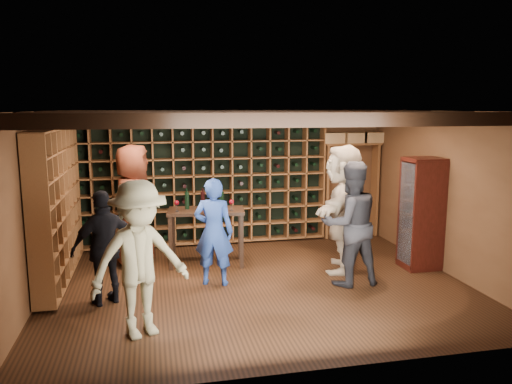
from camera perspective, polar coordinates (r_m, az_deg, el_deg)
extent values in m
plane|color=#331B0E|center=(7.43, 0.10, -10.45)|extent=(6.00, 6.00, 0.00)
plane|color=brown|center=(9.53, -3.07, 1.78)|extent=(6.00, 0.00, 6.00)
plane|color=brown|center=(4.75, 6.53, -6.36)|extent=(6.00, 0.00, 6.00)
plane|color=brown|center=(7.11, -24.26, -1.78)|extent=(0.00, 5.00, 5.00)
plane|color=brown|center=(8.26, 20.90, -0.07)|extent=(0.00, 5.00, 5.00)
plane|color=black|center=(6.98, 0.11, 9.21)|extent=(6.00, 6.00, 0.00)
cube|color=black|center=(5.43, 3.71, 8.21)|extent=(5.90, 0.18, 0.16)
cube|color=black|center=(6.49, 1.05, 8.47)|extent=(5.90, 0.18, 0.16)
cube|color=black|center=(7.57, -0.86, 8.64)|extent=(5.90, 0.18, 0.16)
cube|color=black|center=(8.65, -2.30, 8.76)|extent=(5.90, 0.18, 0.16)
cylinder|color=black|center=(6.83, -9.89, 8.14)|extent=(0.10, 0.10, 0.10)
cylinder|color=black|center=(7.44, 1.73, 8.39)|extent=(0.10, 0.10, 0.10)
cylinder|color=black|center=(7.13, 11.81, 8.13)|extent=(0.10, 0.10, 0.10)
cylinder|color=black|center=(8.12, -3.10, 8.49)|extent=(0.10, 0.10, 0.10)
cube|color=brown|center=(9.31, -6.10, 0.93)|extent=(4.65, 0.30, 2.20)
cube|color=black|center=(9.31, -6.10, 0.93)|extent=(4.56, 0.02, 2.16)
cube|color=brown|center=(7.89, -21.78, -1.29)|extent=(0.30, 2.65, 2.20)
cube|color=black|center=(7.89, -21.78, -1.29)|extent=(0.29, 0.02, 2.16)
cube|color=brown|center=(9.95, 10.90, 5.43)|extent=(1.15, 0.32, 0.04)
cube|color=brown|center=(10.27, 13.41, 0.30)|extent=(0.05, 0.28, 1.85)
cube|color=brown|center=(9.87, 7.95, 0.10)|extent=(0.05, 0.28, 1.85)
cube|color=tan|center=(9.80, 8.76, 6.13)|extent=(0.40, 0.30, 0.20)
cube|color=tan|center=(9.96, 11.19, 6.12)|extent=(0.40, 0.30, 0.20)
cube|color=tan|center=(10.11, 13.03, 6.10)|extent=(0.40, 0.30, 0.20)
cube|color=#390F0B|center=(8.55, 18.09, -7.86)|extent=(0.55, 0.50, 0.10)
cube|color=#390F0B|center=(8.34, 18.39, -2.28)|extent=(0.55, 0.50, 1.70)
cube|color=white|center=(8.22, 16.83, -2.38)|extent=(0.01, 0.46, 1.60)
cube|color=#390F0B|center=(8.34, 18.39, -2.28)|extent=(0.50, 0.44, 0.02)
sphere|color=#59260C|center=(8.31, 18.31, -1.61)|extent=(0.18, 0.18, 0.18)
imported|color=navy|center=(7.23, -4.85, -4.55)|extent=(0.66, 0.53, 1.57)
imported|color=#222127|center=(7.31, 10.72, -3.58)|extent=(0.93, 0.75, 1.80)
imported|color=maroon|center=(8.29, -13.79, -1.52)|extent=(0.65, 0.98, 1.98)
imported|color=black|center=(6.80, -16.86, -6.11)|extent=(0.96, 0.69, 1.51)
imported|color=#7B7455|center=(5.72, -13.16, -7.53)|extent=(1.32, 1.07, 1.78)
imported|color=tan|center=(7.93, 9.88, -1.81)|extent=(1.39, 1.91, 1.99)
cube|color=black|center=(8.12, -5.72, -2.17)|extent=(1.29, 0.76, 0.05)
cube|color=black|center=(8.01, -9.73, -5.81)|extent=(0.07, 0.07, 0.88)
cube|color=black|center=(7.99, -1.65, -5.71)|extent=(0.07, 0.07, 0.88)
cube|color=black|center=(8.50, -9.44, -4.89)|extent=(0.07, 0.07, 0.88)
cube|color=black|center=(8.48, -1.84, -4.80)|extent=(0.07, 0.07, 0.88)
cylinder|color=black|center=(8.15, -7.89, -0.99)|extent=(0.07, 0.07, 0.28)
cylinder|color=black|center=(8.14, -6.10, -0.96)|extent=(0.07, 0.07, 0.28)
cylinder|color=black|center=(8.14, -3.94, -0.93)|extent=(0.07, 0.07, 0.28)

